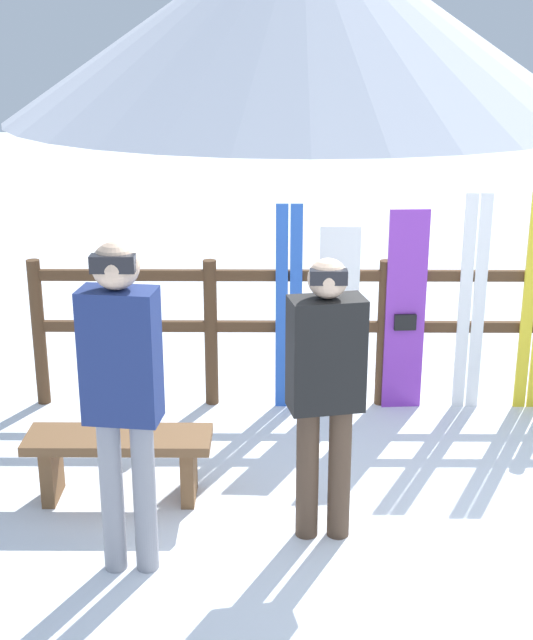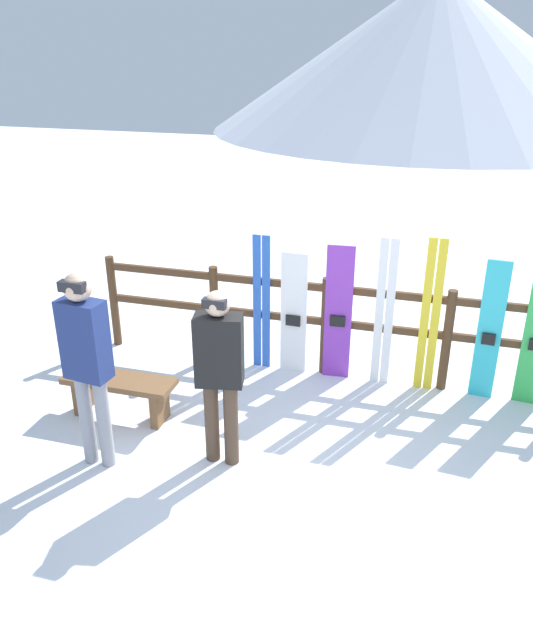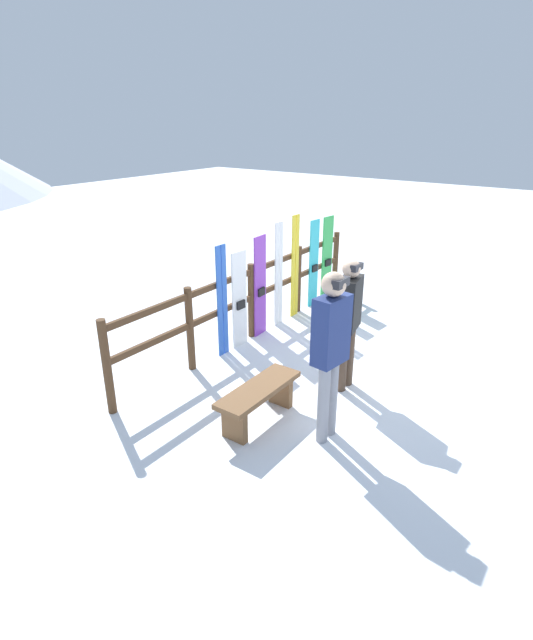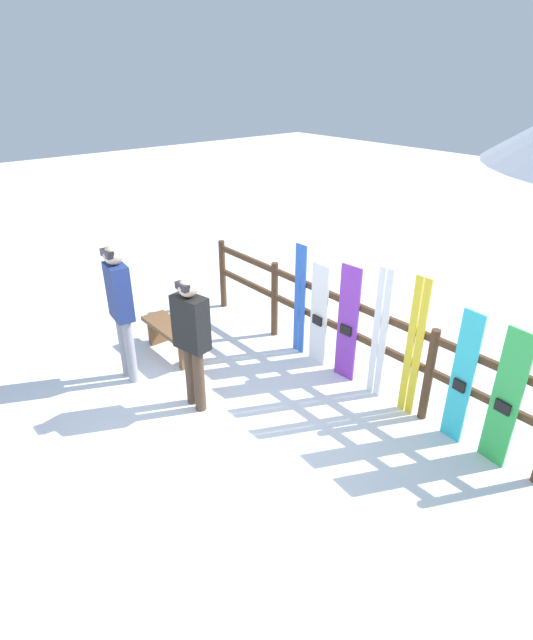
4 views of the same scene
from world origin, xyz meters
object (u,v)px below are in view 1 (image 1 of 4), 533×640
(person_black, at_px, (325,380))
(ski_pair_blue, at_px, (289,308))
(ski_pair_white, at_px, (472,304))
(bench, at_px, (119,452))
(snowboard_purple, at_px, (405,312))
(person_navy, at_px, (122,382))
(snowboard_white, at_px, (338,320))

(person_black, relative_size, ski_pair_blue, 1.04)
(ski_pair_blue, relative_size, ski_pair_white, 0.95)
(bench, height_order, snowboard_purple, snowboard_purple)
(person_black, distance_m, person_navy, 1.11)
(person_black, height_order, snowboard_purple, person_black)
(snowboard_purple, xyz_separation_m, ski_pair_white, (0.49, 0.00, 0.06))
(person_black, bearing_deg, snowboard_white, 83.60)
(person_navy, bearing_deg, snowboard_purple, 50.92)
(person_black, xyz_separation_m, snowboard_purple, (0.70, 1.81, -0.20))
(person_black, bearing_deg, ski_pair_blue, 95.28)
(person_navy, bearing_deg, snowboard_white, 59.82)
(bench, xyz_separation_m, person_black, (1.22, -0.41, 0.65))
(person_navy, bearing_deg, ski_pair_white, 43.91)
(person_black, bearing_deg, snowboard_purple, 68.92)
(ski_pair_blue, bearing_deg, bench, -126.91)
(person_navy, bearing_deg, ski_pair_blue, 67.79)
(person_navy, relative_size, snowboard_purple, 1.18)
(bench, bearing_deg, person_black, -18.54)
(ski_pair_white, bearing_deg, bench, -149.78)
(ski_pair_blue, bearing_deg, snowboard_purple, -0.22)
(ski_pair_blue, relative_size, snowboard_purple, 1.03)
(person_black, distance_m, ski_pair_white, 2.17)
(person_black, distance_m, ski_pair_blue, 1.83)
(ski_pair_blue, distance_m, snowboard_white, 0.38)
(snowboard_white, bearing_deg, snowboard_purple, 0.01)
(ski_pair_white, bearing_deg, ski_pair_blue, 180.00)
(bench, xyz_separation_m, ski_pair_blue, (1.05, 1.40, 0.48))
(snowboard_purple, bearing_deg, person_navy, -129.08)
(person_black, height_order, snowboard_white, person_black)
(bench, relative_size, person_black, 0.69)
(person_black, relative_size, person_navy, 0.91)
(ski_pair_white, bearing_deg, person_navy, -136.09)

